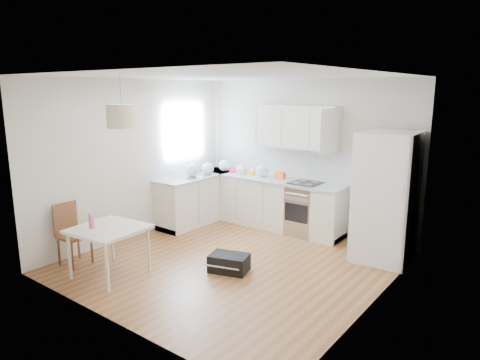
{
  "coord_description": "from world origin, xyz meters",
  "views": [
    {
      "loc": [
        3.7,
        -4.67,
        2.51
      ],
      "look_at": [
        -0.17,
        0.4,
        1.17
      ],
      "focal_mm": 32.0,
      "sensor_mm": 36.0,
      "label": 1
    }
  ],
  "objects_px": {
    "dining_table": "(109,233)",
    "dining_chair": "(74,235)",
    "gym_bag": "(229,263)",
    "refrigerator": "(387,196)"
  },
  "relations": [
    {
      "from": "dining_table",
      "to": "dining_chair",
      "type": "distance_m",
      "value": 0.76
    },
    {
      "from": "dining_table",
      "to": "gym_bag",
      "type": "bearing_deg",
      "value": 36.93
    },
    {
      "from": "refrigerator",
      "to": "gym_bag",
      "type": "height_order",
      "value": "refrigerator"
    },
    {
      "from": "dining_table",
      "to": "dining_chair",
      "type": "bearing_deg",
      "value": 179.95
    },
    {
      "from": "refrigerator",
      "to": "dining_chair",
      "type": "xyz_separation_m",
      "value": [
        -3.5,
        -2.99,
        -0.51
      ]
    },
    {
      "from": "refrigerator",
      "to": "dining_table",
      "type": "xyz_separation_m",
      "value": [
        -2.76,
        -2.92,
        -0.34
      ]
    },
    {
      "from": "dining_table",
      "to": "gym_bag",
      "type": "xyz_separation_m",
      "value": [
        1.21,
        1.1,
        -0.5
      ]
    },
    {
      "from": "dining_table",
      "to": "gym_bag",
      "type": "relative_size",
      "value": 1.79
    },
    {
      "from": "dining_chair",
      "to": "gym_bag",
      "type": "distance_m",
      "value": 2.29
    },
    {
      "from": "gym_bag",
      "to": "refrigerator",
      "type": "bearing_deg",
      "value": 32.44
    }
  ]
}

